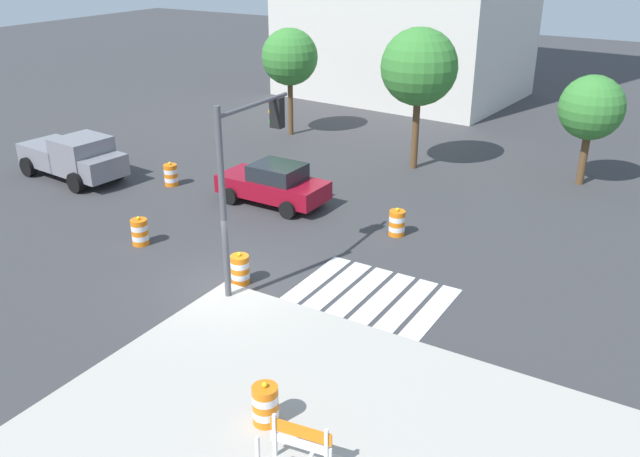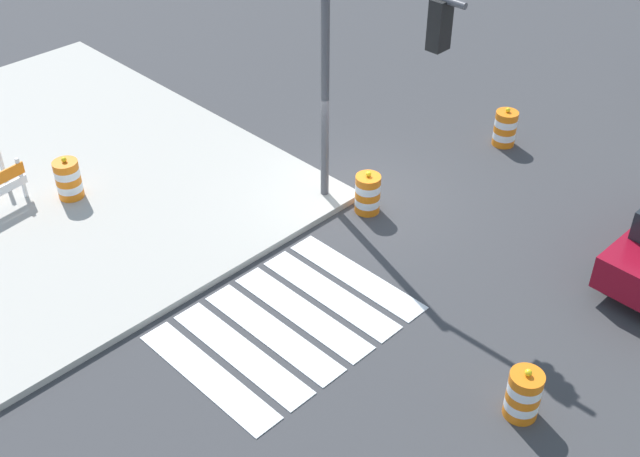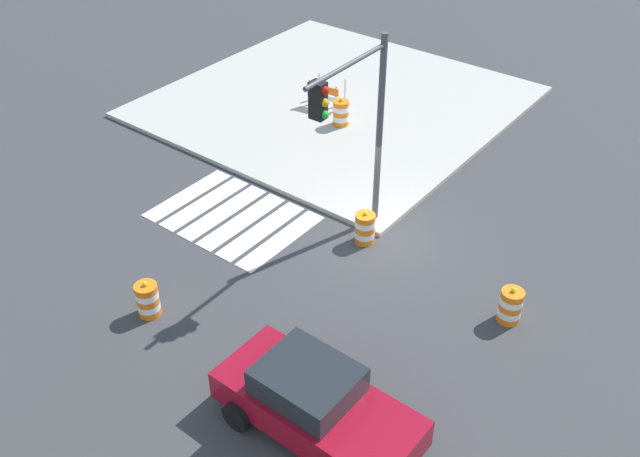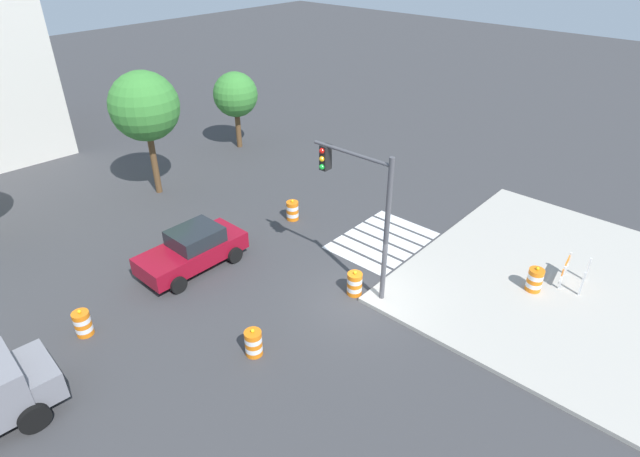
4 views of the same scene
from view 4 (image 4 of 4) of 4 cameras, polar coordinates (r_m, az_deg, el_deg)
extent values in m
plane|color=#38383A|center=(19.08, 4.25, -8.04)|extent=(120.00, 120.00, 0.00)
cube|color=#ADA89E|center=(21.74, 27.17, -6.21)|extent=(12.00, 12.00, 0.15)
cube|color=silver|center=(21.32, 3.95, -3.33)|extent=(0.60, 3.20, 0.02)
cube|color=silver|center=(21.82, 5.17, -2.50)|extent=(0.60, 3.20, 0.02)
cube|color=silver|center=(22.34, 6.34, -1.71)|extent=(0.60, 3.20, 0.02)
cube|color=silver|center=(22.87, 7.44, -0.95)|extent=(0.60, 3.20, 0.02)
cube|color=silver|center=(23.41, 8.50, -0.23)|extent=(0.60, 3.20, 0.02)
cube|color=silver|center=(23.97, 9.51, 0.46)|extent=(0.60, 3.20, 0.02)
cube|color=maroon|center=(21.04, -13.97, -2.60)|extent=(4.32, 1.89, 0.70)
cube|color=#1E2328|center=(20.81, -13.64, -0.83)|extent=(1.92, 1.62, 0.60)
cylinder|color=black|center=(19.99, -15.41, -6.01)|extent=(0.66, 0.25, 0.66)
cylinder|color=black|center=(21.39, -18.26, -3.86)|extent=(0.66, 0.25, 0.66)
cylinder|color=black|center=(21.19, -9.42, -2.90)|extent=(0.66, 0.25, 0.66)
cylinder|color=black|center=(22.52, -12.49, -1.07)|extent=(0.66, 0.25, 0.66)
cube|color=slate|center=(17.18, -29.53, -14.30)|extent=(1.57, 2.02, 0.90)
cylinder|color=black|center=(18.24, -31.00, -13.82)|extent=(0.86, 0.38, 0.84)
cylinder|color=black|center=(16.71, -29.07, -17.84)|extent=(0.86, 0.38, 0.84)
cylinder|color=orange|center=(19.35, -24.53, -10.34)|extent=(0.56, 0.56, 0.18)
cylinder|color=white|center=(19.24, -24.64, -9.93)|extent=(0.56, 0.56, 0.18)
cylinder|color=orange|center=(19.13, -24.76, -9.51)|extent=(0.56, 0.56, 0.18)
cylinder|color=white|center=(19.02, -24.88, -9.10)|extent=(0.56, 0.56, 0.18)
cylinder|color=orange|center=(18.91, -24.99, -8.67)|extent=(0.56, 0.56, 0.18)
sphere|color=yellow|center=(18.83, -25.09, -8.32)|extent=(0.12, 0.12, 0.12)
cylinder|color=orange|center=(19.38, 3.81, -6.97)|extent=(0.56, 0.56, 0.18)
cylinder|color=white|center=(19.27, 3.83, -6.54)|extent=(0.56, 0.56, 0.18)
cylinder|color=orange|center=(19.17, 3.85, -6.12)|extent=(0.56, 0.56, 0.18)
cylinder|color=white|center=(19.06, 3.87, -5.68)|extent=(0.56, 0.56, 0.18)
cylinder|color=orange|center=(18.95, 3.89, -5.24)|extent=(0.56, 0.56, 0.18)
sphere|color=yellow|center=(18.87, 3.90, -4.88)|extent=(0.12, 0.12, 0.12)
cylinder|color=orange|center=(24.07, -3.04, 1.24)|extent=(0.56, 0.56, 0.18)
cylinder|color=white|center=(23.98, -3.05, 1.62)|extent=(0.56, 0.56, 0.18)
cylinder|color=orange|center=(23.90, -3.06, 1.99)|extent=(0.56, 0.56, 0.18)
cylinder|color=white|center=(23.81, -3.07, 2.37)|extent=(0.56, 0.56, 0.18)
cylinder|color=orange|center=(23.73, -3.09, 2.75)|extent=(0.56, 0.56, 0.18)
sphere|color=yellow|center=(23.66, -3.10, 3.08)|extent=(0.12, 0.12, 0.12)
cylinder|color=orange|center=(17.11, -7.29, -13.33)|extent=(0.56, 0.56, 0.18)
cylinder|color=white|center=(16.99, -7.33, -12.89)|extent=(0.56, 0.56, 0.18)
cylinder|color=orange|center=(16.87, -7.37, -12.45)|extent=(0.56, 0.56, 0.18)
cylinder|color=white|center=(16.74, -7.41, -12.00)|extent=(0.56, 0.56, 0.18)
cylinder|color=orange|center=(16.62, -7.45, -11.54)|extent=(0.56, 0.56, 0.18)
sphere|color=yellow|center=(16.52, -7.48, -11.15)|extent=(0.12, 0.12, 0.12)
cylinder|color=orange|center=(20.84, 22.46, -6.06)|extent=(0.56, 0.56, 0.18)
cylinder|color=white|center=(20.74, 22.56, -5.66)|extent=(0.56, 0.56, 0.18)
cylinder|color=orange|center=(20.65, 22.66, -5.26)|extent=(0.56, 0.56, 0.18)
cylinder|color=white|center=(20.55, 22.76, -4.85)|extent=(0.56, 0.56, 0.18)
cylinder|color=orange|center=(20.45, 22.86, -4.44)|extent=(0.56, 0.56, 0.18)
sphere|color=yellow|center=(20.37, 22.94, -4.09)|extent=(0.12, 0.12, 0.12)
cube|color=silver|center=(21.09, 25.18, -4.93)|extent=(0.08, 0.08, 1.00)
cube|color=silver|center=(21.06, 27.01, -5.47)|extent=(0.08, 0.08, 1.00)
cube|color=silver|center=(22.02, 25.75, -3.50)|extent=(0.08, 0.08, 1.00)
cube|color=silver|center=(22.00, 27.50, -4.02)|extent=(0.08, 0.08, 1.00)
cube|color=orange|center=(21.42, 25.57, -3.63)|extent=(1.29, 0.22, 0.28)
cube|color=white|center=(21.58, 25.39, -4.29)|extent=(1.29, 0.22, 0.20)
cylinder|color=#4C4C51|center=(17.55, 7.36, -0.49)|extent=(0.18, 0.18, 5.50)
cylinder|color=#4C4C51|center=(17.26, 3.49, 8.30)|extent=(0.16, 3.20, 0.12)
cube|color=black|center=(18.08, 0.62, 7.88)|extent=(0.36, 0.28, 0.90)
sphere|color=red|center=(17.84, 0.22, 8.59)|extent=(0.20, 0.20, 0.20)
sphere|color=#F2A514|center=(17.95, 0.22, 7.70)|extent=(0.20, 0.20, 0.20)
sphere|color=green|center=(18.07, 0.22, 6.83)|extent=(0.20, 0.20, 0.20)
cylinder|color=brown|center=(27.19, -17.87, 7.05)|extent=(0.31, 0.31, 3.34)
sphere|color=#387F33|center=(26.25, -18.86, 12.69)|extent=(3.29, 3.29, 3.29)
cylinder|color=brown|center=(32.27, -9.03, 10.88)|extent=(0.32, 0.32, 2.33)
sphere|color=#387F33|center=(31.64, -9.34, 14.42)|extent=(2.61, 2.61, 2.61)
camera|label=1|loc=(24.28, 55.19, 12.89)|focal=37.93mm
camera|label=2|loc=(29.74, 3.21, 27.20)|focal=44.22mm
camera|label=3|loc=(22.82, -43.79, 23.70)|focal=40.01mm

